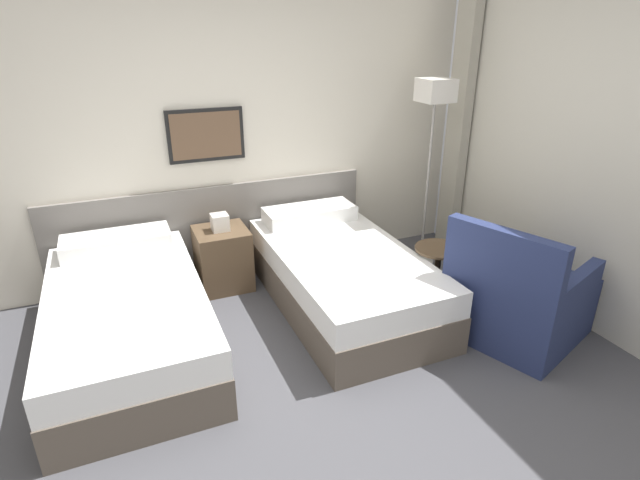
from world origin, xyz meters
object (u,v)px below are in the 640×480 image
object	(u,v)px
bed_near_window	(342,276)
side_table	(437,266)
armchair	(517,300)
bed_near_door	(128,318)
floor_lamp	(434,109)
nightstand	(223,257)

from	to	relation	value
bed_near_window	side_table	world-z (taller)	bed_near_window
bed_near_window	armchair	distance (m)	1.34
armchair	bed_near_door	bearing A→B (deg)	50.83
bed_near_door	armchair	size ratio (longest dim) A/B	1.78
floor_lamp	armchair	bearing A→B (deg)	-92.80
bed_near_door	side_table	size ratio (longest dim) A/B	3.64
bed_near_window	side_table	distance (m)	0.77
bed_near_door	floor_lamp	size ratio (longest dim) A/B	1.11
bed_near_door	bed_near_window	xyz separation A→B (m)	(1.65, 0.00, 0.00)
bed_near_door	bed_near_window	size ratio (longest dim) A/B	1.00
nightstand	floor_lamp	bearing A→B (deg)	-8.46
bed_near_door	bed_near_window	distance (m)	1.65
side_table	bed_near_window	bearing A→B (deg)	153.49
bed_near_window	armchair	world-z (taller)	armchair
bed_near_door	floor_lamp	xyz separation A→B (m)	(2.70, 0.40, 1.22)
bed_near_door	armchair	distance (m)	2.79
bed_near_door	side_table	world-z (taller)	bed_near_door
bed_near_door	armchair	bearing A→B (deg)	-18.93
bed_near_door	floor_lamp	world-z (taller)	floor_lamp
floor_lamp	side_table	distance (m)	1.39
bed_near_window	side_table	size ratio (longest dim) A/B	3.64
nightstand	floor_lamp	distance (m)	2.25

